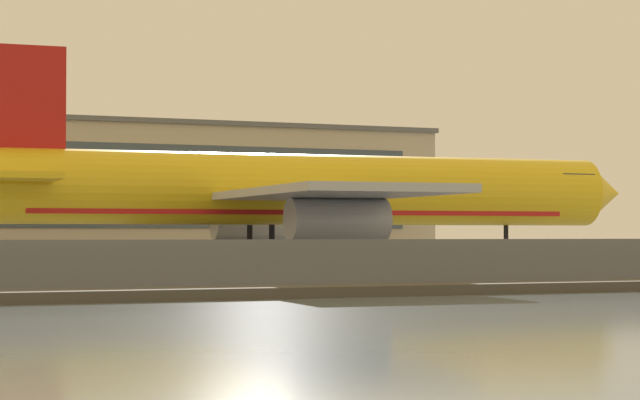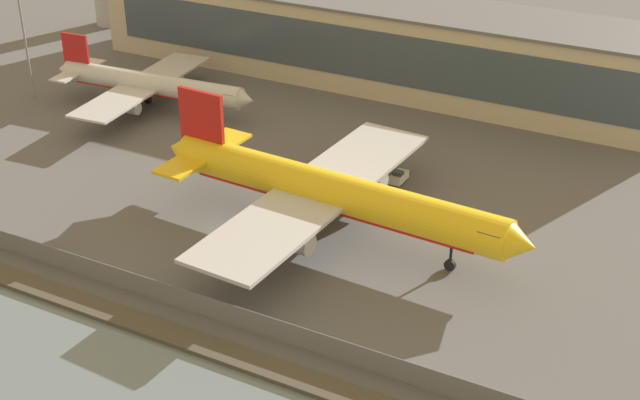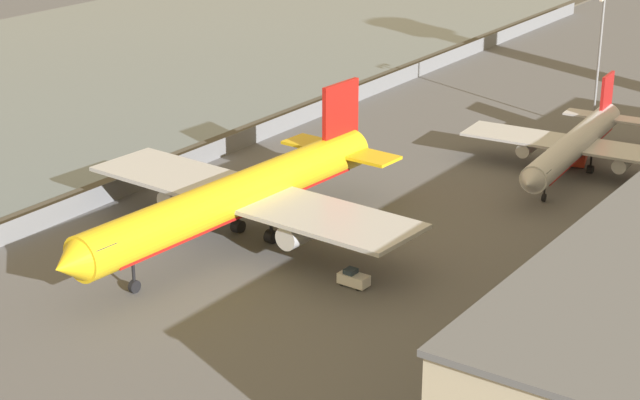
{
  "view_description": "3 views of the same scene",
  "coord_description": "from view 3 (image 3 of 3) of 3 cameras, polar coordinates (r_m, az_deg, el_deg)",
  "views": [
    {
      "loc": [
        -20.78,
        -72.95,
        2.86
      ],
      "look_at": [
        12.35,
        5.3,
        5.18
      ],
      "focal_mm": 70.0,
      "sensor_mm": 36.0,
      "label": 1
    },
    {
      "loc": [
        53.51,
        -78.12,
        55.53
      ],
      "look_at": [
        8.69,
        6.64,
        3.55
      ],
      "focal_mm": 50.0,
      "sensor_mm": 36.0,
      "label": 2
    },
    {
      "loc": [
        96.64,
        75.62,
        47.06
      ],
      "look_at": [
        -1.07,
        8.3,
        2.23
      ],
      "focal_mm": 60.0,
      "sensor_mm": 36.0,
      "label": 3
    }
  ],
  "objects": [
    {
      "name": "cargo_jet_yellow",
      "position": [
        118.58,
        -4.32,
        0.21
      ],
      "size": [
        49.99,
        42.77,
        14.88
      ],
      "color": "yellow",
      "rests_on": "ground"
    },
    {
      "name": "baggage_tug",
      "position": [
        109.86,
        1.79,
        -4.21
      ],
      "size": [
        1.69,
        3.24,
        1.8
      ],
      "color": "white",
      "rests_on": "ground"
    },
    {
      "name": "apron_light_mast_apron_west",
      "position": [
        163.18,
        14.67,
        7.45
      ],
      "size": [
        3.2,
        0.4,
        20.48
      ],
      "color": "gray",
      "rests_on": "ground"
    },
    {
      "name": "shoreline_seawall",
      "position": [
        144.12,
        -9.72,
        1.44
      ],
      "size": [
        320.0,
        3.0,
        0.5
      ],
      "color": "#474238",
      "rests_on": "ground"
    },
    {
      "name": "ground_plane",
      "position": [
        131.43,
        -3.25,
        -0.32
      ],
      "size": [
        500.0,
        500.0,
        0.0
      ],
      "primitive_type": "plane",
      "color": "#565659"
    },
    {
      "name": "ops_van",
      "position": [
        150.4,
        13.64,
        2.38
      ],
      "size": [
        5.58,
        3.47,
        2.48
      ],
      "color": "red",
      "rests_on": "ground"
    },
    {
      "name": "passenger_jet_silver",
      "position": [
        144.96,
        13.45,
        2.89
      ],
      "size": [
        36.39,
        31.25,
        10.8
      ],
      "color": "silver",
      "rests_on": "ground"
    },
    {
      "name": "perimeter_fence",
      "position": [
        140.81,
        -8.42,
        1.5
      ],
      "size": [
        280.0,
        0.1,
        2.6
      ],
      "color": "slate",
      "rests_on": "ground"
    }
  ]
}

